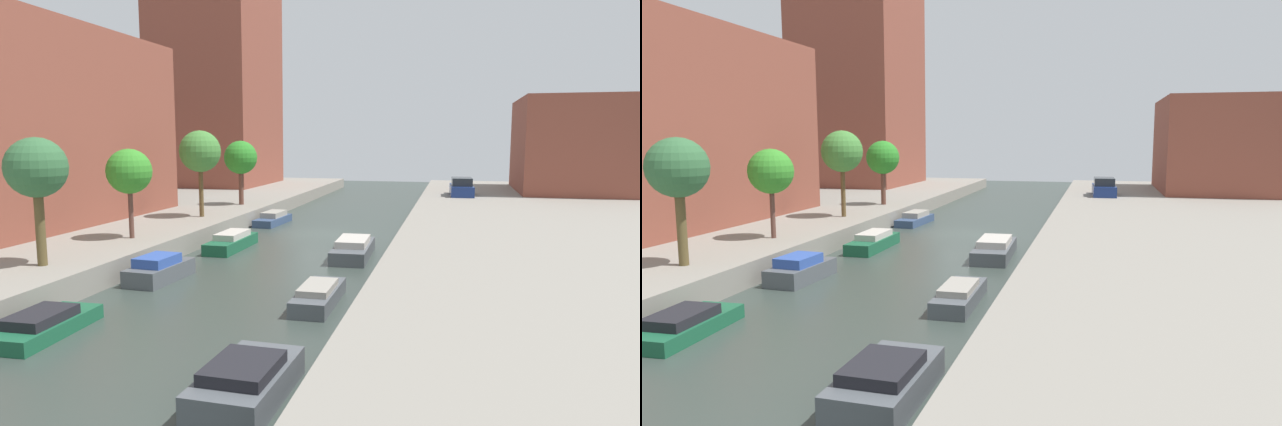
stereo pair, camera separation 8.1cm
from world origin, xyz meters
The scene contains 17 objects.
ground_plane centered at (0.00, 0.00, 0.00)m, with size 84.00×84.00×0.00m, color #333D38.
quay_left centered at (-15.00, 0.00, 0.50)m, with size 20.00×64.00×1.00m, color gray.
quay_right centered at (15.00, 0.00, 0.50)m, with size 20.00×64.00×1.00m, color gray.
apartment_tower_far centered at (-16.00, 21.64, 11.76)m, with size 10.00×11.89×21.53m, color brown.
low_block_right centered at (18.00, 21.48, 5.08)m, with size 10.00×12.93×8.16m, color brown.
street_tree_0 centered at (-7.06, -14.69, 4.57)m, with size 2.21×2.21×4.74m.
street_tree_1 centered at (-7.06, -8.78, 4.13)m, with size 2.11×2.11×4.21m.
street_tree_2 centered at (-7.06, -1.27, 4.88)m, with size 2.47×2.47×5.15m.
street_tree_3 centered at (-7.06, 5.13, 4.30)m, with size 2.35×2.35×4.51m.
parked_car centered at (8.22, 15.34, 1.62)m, with size 2.00×4.55×1.49m.
moored_boat_left_0 centered at (-3.73, -18.67, 0.31)m, with size 1.59×3.58×0.74m.
moored_boat_left_1 centered at (-3.70, -12.21, 0.45)m, with size 1.64×3.20×1.05m.
moored_boat_left_2 centered at (-3.40, -5.48, 0.38)m, with size 1.38×4.24×0.89m.
moored_boat_left_3 centered at (-4.02, 3.11, 0.35)m, with size 1.54×4.00×0.83m.
moored_boat_right_0 centered at (3.48, -21.09, 0.42)m, with size 1.73×3.29×0.95m.
moored_boat_right_1 centered at (3.31, -13.87, 0.33)m, with size 1.26×3.69×0.76m.
moored_boat_right_2 centered at (3.06, -5.93, 0.40)m, with size 1.81×4.64×0.94m.
Camera 2 is at (7.88, -31.98, 5.70)m, focal length 31.40 mm.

